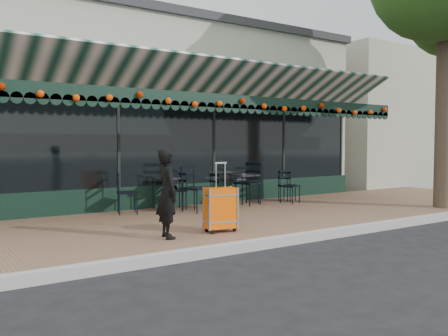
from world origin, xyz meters
TOP-DOWN VIEW (x-y plane):
  - ground at (0.00, 0.00)m, footprint 80.00×80.00m
  - sidewalk at (0.00, 2.00)m, footprint 18.00×4.00m
  - curb at (0.00, -0.08)m, footprint 18.00×0.16m
  - restaurant_building at (0.00, 7.84)m, footprint 12.00×9.60m
  - neighbor_building_right at (13.00, 8.00)m, footprint 12.00×8.00m
  - woman at (-1.47, 0.77)m, footprint 0.40×0.54m
  - suitcase at (-0.53, 0.74)m, footprint 0.53×0.35m
  - cafe_table_a at (1.96, 3.48)m, footprint 0.57×0.57m
  - cafe_table_b at (-0.04, 3.56)m, footprint 0.57×0.57m
  - chair_a_left at (1.86, 3.21)m, footprint 0.62×0.62m
  - chair_a_right at (3.15, 3.30)m, footprint 0.50×0.50m
  - chair_a_front at (2.90, 2.91)m, footprint 0.51×0.51m
  - chair_b_left at (0.09, 3.46)m, footprint 0.42×0.42m
  - chair_b_right at (0.99, 3.01)m, footprint 0.42×0.42m
  - chair_b_front at (0.27, 2.91)m, footprint 0.63×0.63m
  - chair_solo at (-1.03, 3.44)m, footprint 0.53×0.53m

SIDE VIEW (x-z plane):
  - ground at x=0.00m, z-range 0.00..0.00m
  - sidewalk at x=0.00m, z-range 0.00..0.15m
  - curb at x=0.00m, z-range 0.00..0.15m
  - suitcase at x=-0.53m, z-range -0.04..1.09m
  - chair_a_right at x=3.15m, z-range 0.15..0.91m
  - chair_b_right at x=0.99m, z-range 0.15..0.94m
  - chair_a_front at x=2.90m, z-range 0.15..0.96m
  - chair_b_left at x=0.09m, z-range 0.15..0.96m
  - chair_solo at x=-1.03m, z-range 0.15..1.00m
  - chair_b_front at x=0.27m, z-range 0.15..1.12m
  - chair_a_left at x=1.86m, z-range 0.15..1.15m
  - cafe_table_a at x=1.96m, z-range 0.43..1.13m
  - cafe_table_b at x=-0.04m, z-range 0.43..1.13m
  - woman at x=-1.47m, z-range 0.15..1.51m
  - restaurant_building at x=0.00m, z-range 0.02..4.52m
  - neighbor_building_right at x=13.00m, z-range 0.00..4.80m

